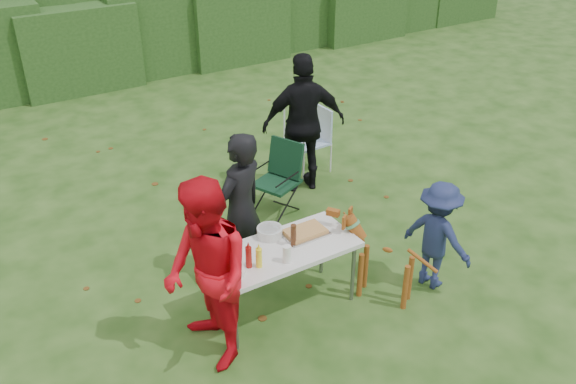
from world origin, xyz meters
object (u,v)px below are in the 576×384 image
dog (386,262)px  camping_chair (276,179)px  person_cook (241,210)px  beer_bottle (293,235)px  child (437,236)px  folding_table (282,253)px  paper_towel_roll (225,248)px  person_black_puffy (304,124)px  ketchup_bottle (249,257)px  mustard_bottle (259,258)px  person_red_jacket (207,276)px  lawn_chair (308,140)px

dog → camping_chair: bearing=-31.7°
person_cook → dog: bearing=113.1°
beer_bottle → child: bearing=-18.5°
folding_table → paper_towel_roll: 0.60m
person_black_puffy → ketchup_bottle: person_black_puffy is taller
mustard_bottle → person_cook: bearing=73.4°
folding_table → camping_chair: 1.94m
person_red_jacket → camping_chair: (1.85, 1.91, -0.45)m
person_cook → ketchup_bottle: bearing=44.8°
dog → camping_chair: (-0.05, 2.10, 0.01)m
person_cook → person_black_puffy: 2.18m
ketchup_bottle → person_red_jacket: bearing=-164.1°
child → beer_bottle: child is taller
person_black_puffy → camping_chair: person_black_puffy is taller
person_cook → lawn_chair: bearing=-160.7°
mustard_bottle → dog: bearing=-12.1°
person_red_jacket → ketchup_bottle: bearing=108.4°
child → folding_table: bearing=58.1°
person_cook → camping_chair: person_cook is taller
person_cook → lawn_chair: 2.75m
child → dog: size_ratio=1.27×
lawn_chair → paper_towel_roll: 3.43m
ketchup_bottle → beer_bottle: 0.54m
lawn_chair → mustard_bottle: size_ratio=4.73×
folding_table → dog: bearing=-23.1°
camping_chair → paper_towel_roll: size_ratio=3.59×
ketchup_bottle → beer_bottle: beer_bottle is taller
person_red_jacket → lawn_chair: person_red_jacket is taller
person_red_jacket → child: bearing=86.0°
child → mustard_bottle: (-1.93, 0.37, 0.23)m
lawn_chair → mustard_bottle: 3.47m
person_cook → ketchup_bottle: 0.82m
folding_table → lawn_chair: lawn_chair is taller
camping_chair → ketchup_bottle: ketchup_bottle is taller
beer_bottle → paper_towel_roll: paper_towel_roll is taller
folding_table → child: bearing=-17.8°
lawn_chair → beer_bottle: 3.10m
ketchup_bottle → folding_table: bearing=12.2°
folding_table → paper_towel_roll: size_ratio=5.77×
folding_table → dog: (0.99, -0.42, -0.23)m
person_cook → paper_towel_roll: size_ratio=6.68×
folding_table → child: size_ratio=1.22×
person_cook → mustard_bottle: person_cook is taller
person_cook → person_red_jacket: size_ratio=0.95×
person_black_puffy → lawn_chair: bearing=-110.8°
person_cook → lawn_chair: (2.04, 1.80, -0.40)m
camping_chair → paper_towel_roll: bearing=22.4°
lawn_chair → ketchup_bottle: (-2.36, -2.55, 0.38)m
child → camping_chair: bearing=2.4°
child → person_red_jacket: bearing=69.4°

